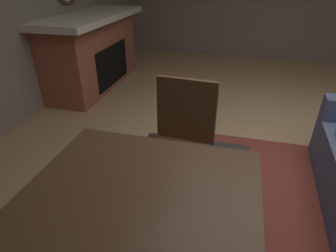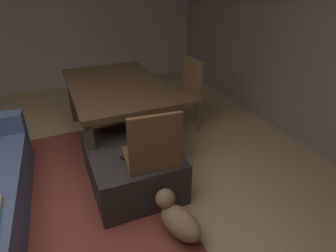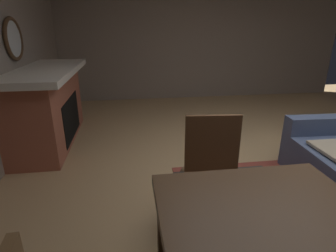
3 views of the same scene
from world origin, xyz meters
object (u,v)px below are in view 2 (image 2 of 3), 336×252
at_px(ottoman_coffee_table, 132,166).
at_px(dining_chair_west, 153,153).
at_px(tv_remote, 129,154).
at_px(dining_table, 116,90).
at_px(small_dog, 178,218).
at_px(dining_chair_south, 185,90).

relative_size(ottoman_coffee_table, dining_chair_west, 1.07).
xyz_separation_m(ottoman_coffee_table, tv_remote, (-0.13, 0.06, 0.22)).
bearing_deg(dining_table, tv_remote, 170.90).
relative_size(ottoman_coffee_table, small_dog, 2.08).
bearing_deg(dining_chair_south, small_dog, 152.15).
xyz_separation_m(dining_table, dining_chair_south, (0.01, -0.90, -0.14)).
height_order(tv_remote, dining_chair_south, dining_chair_south).
distance_m(dining_table, dining_chair_south, 0.91).
height_order(tv_remote, dining_table, dining_table).
height_order(dining_table, small_dog, dining_table).
bearing_deg(dining_chair_south, dining_table, 90.41).
distance_m(tv_remote, dining_table, 1.06).
xyz_separation_m(dining_chair_south, dining_chair_west, (-1.23, 0.91, 0.00)).
height_order(dining_table, dining_chair_west, dining_chair_west).
height_order(dining_chair_south, dining_chair_west, same).
relative_size(tv_remote, dining_chair_west, 0.17).
distance_m(ottoman_coffee_table, small_dog, 0.78).
bearing_deg(dining_chair_west, ottoman_coffee_table, 16.94).
bearing_deg(dining_chair_west, small_dog, -175.70).
bearing_deg(tv_remote, dining_chair_west, -170.51).
xyz_separation_m(dining_chair_west, small_dog, (-0.44, -0.03, -0.34)).
distance_m(dining_chair_west, small_dog, 0.56).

